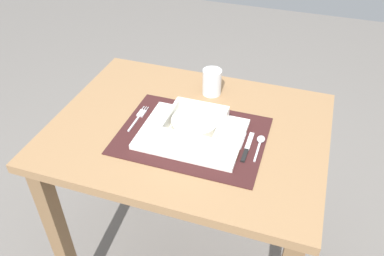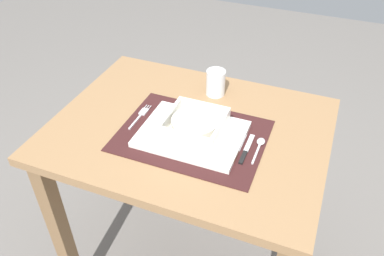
% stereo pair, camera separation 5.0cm
% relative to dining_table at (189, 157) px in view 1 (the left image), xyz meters
% --- Properties ---
extents(dining_table, '(0.85, 0.66, 0.76)m').
position_rel_dining_table_xyz_m(dining_table, '(0.00, 0.00, 0.00)').
color(dining_table, '#936D47').
rests_on(dining_table, ground).
extents(placemat, '(0.44, 0.32, 0.00)m').
position_rel_dining_table_xyz_m(placemat, '(0.03, -0.04, 0.13)').
color(placemat, '#381919').
rests_on(placemat, dining_table).
extents(serving_plate, '(0.31, 0.23, 0.02)m').
position_rel_dining_table_xyz_m(serving_plate, '(0.03, -0.05, 0.14)').
color(serving_plate, white).
rests_on(serving_plate, placemat).
extents(porridge_bowl, '(0.17, 0.17, 0.05)m').
position_rel_dining_table_xyz_m(porridge_bowl, '(0.03, -0.04, 0.17)').
color(porridge_bowl, white).
rests_on(porridge_bowl, serving_plate).
extents(fork, '(0.02, 0.14, 0.00)m').
position_rel_dining_table_xyz_m(fork, '(-0.16, -0.01, 0.14)').
color(fork, silver).
rests_on(fork, placemat).
extents(spoon, '(0.02, 0.12, 0.01)m').
position_rel_dining_table_xyz_m(spoon, '(0.23, -0.01, 0.14)').
color(spoon, silver).
rests_on(spoon, placemat).
extents(butter_knife, '(0.01, 0.13, 0.01)m').
position_rel_dining_table_xyz_m(butter_knife, '(0.20, -0.05, 0.14)').
color(butter_knife, black).
rests_on(butter_knife, placemat).
extents(bread_knife, '(0.01, 0.13, 0.01)m').
position_rel_dining_table_xyz_m(bread_knife, '(0.17, -0.06, 0.14)').
color(bread_knife, '#59331E').
rests_on(bread_knife, placemat).
extents(drinking_glass, '(0.07, 0.07, 0.09)m').
position_rel_dining_table_xyz_m(drinking_glass, '(0.02, 0.20, 0.17)').
color(drinking_glass, white).
rests_on(drinking_glass, dining_table).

